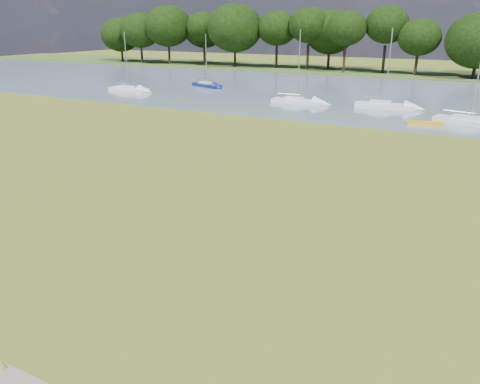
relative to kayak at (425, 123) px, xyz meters
The scene contains 10 objects.
ground 25.79m from the kayak, 98.68° to the right, with size 220.00×220.00×0.00m, color olive.
river 16.96m from the kayak, 103.27° to the left, with size 220.00×40.00×0.10m, color slate.
far_bank 46.67m from the kayak, 94.79° to the left, with size 220.00×20.00×0.40m, color #4C6626.
kayak is the anchor object (origin of this frame).
tree_line 46.23m from the kayak, 111.56° to the left, with size 117.66×9.85×11.92m.
sailboat_1 8.68m from the kayak, 125.62° to the left, with size 6.17×2.13×8.04m.
sailboat_3 38.12m from the kayak, behind, with size 5.74×1.64×7.46m.
sailboat_4 4.09m from the kayak, 31.58° to the left, with size 6.48×3.27×7.34m.
sailboat_5 33.71m from the kayak, 156.73° to the left, with size 5.32×3.18×7.10m.
sailboat_6 15.45m from the kayak, 158.31° to the left, with size 5.90×1.75×7.87m.
Camera 1 is at (8.58, -18.39, 8.52)m, focal length 35.00 mm.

